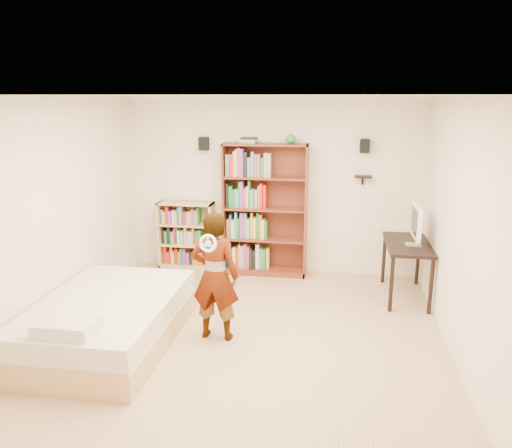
{
  "coord_description": "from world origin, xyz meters",
  "views": [
    {
      "loc": [
        0.92,
        -5.03,
        2.69
      ],
      "look_at": [
        0.04,
        0.6,
        1.23
      ],
      "focal_mm": 35.0,
      "sensor_mm": 36.0,
      "label": 1
    }
  ],
  "objects_px": {
    "tall_bookshelf": "(265,210)",
    "computer_desk": "(406,270)",
    "daybed": "(108,315)",
    "person": "(215,276)",
    "low_bookshelf": "(187,236)"
  },
  "relations": [
    {
      "from": "tall_bookshelf",
      "to": "computer_desk",
      "type": "relative_size",
      "value": 1.77
    },
    {
      "from": "daybed",
      "to": "person",
      "type": "bearing_deg",
      "value": 14.42
    },
    {
      "from": "tall_bookshelf",
      "to": "daybed",
      "type": "height_order",
      "value": "tall_bookshelf"
    },
    {
      "from": "person",
      "to": "computer_desk",
      "type": "bearing_deg",
      "value": -142.59
    },
    {
      "from": "low_bookshelf",
      "to": "daybed",
      "type": "distance_m",
      "value": 2.56
    },
    {
      "from": "tall_bookshelf",
      "to": "low_bookshelf",
      "type": "xyz_separation_m",
      "value": [
        -1.26,
        0.02,
        -0.47
      ]
    },
    {
      "from": "daybed",
      "to": "tall_bookshelf",
      "type": "bearing_deg",
      "value": 60.57
    },
    {
      "from": "tall_bookshelf",
      "to": "computer_desk",
      "type": "xyz_separation_m",
      "value": [
        2.04,
        -0.66,
        -0.62
      ]
    },
    {
      "from": "person",
      "to": "daybed",
      "type": "bearing_deg",
      "value": 17.46
    },
    {
      "from": "low_bookshelf",
      "to": "computer_desk",
      "type": "relative_size",
      "value": 0.95
    },
    {
      "from": "tall_bookshelf",
      "to": "daybed",
      "type": "xyz_separation_m",
      "value": [
        -1.43,
        -2.53,
        -0.69
      ]
    },
    {
      "from": "tall_bookshelf",
      "to": "daybed",
      "type": "bearing_deg",
      "value": -119.43
    },
    {
      "from": "tall_bookshelf",
      "to": "computer_desk",
      "type": "distance_m",
      "value": 2.23
    },
    {
      "from": "computer_desk",
      "to": "person",
      "type": "height_order",
      "value": "person"
    },
    {
      "from": "tall_bookshelf",
      "to": "low_bookshelf",
      "type": "bearing_deg",
      "value": 178.95
    }
  ]
}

